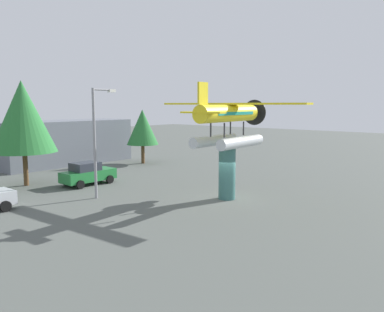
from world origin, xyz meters
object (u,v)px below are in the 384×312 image
tree_center_back (142,127)px  display_pedestal (227,173)px  floatplane_monument (229,121)px  car_mid_green (88,173)px  streetlight_primary (97,134)px  tree_east (23,117)px  storefront_building (64,142)px

tree_center_back → display_pedestal: bearing=-114.2°
floatplane_monument → tree_center_back: bearing=62.3°
floatplane_monument → car_mid_green: bearing=103.2°
streetlight_primary → tree_east: 7.65m
storefront_building → display_pedestal: bearing=-94.5°
display_pedestal → car_mid_green: 11.36m
streetlight_primary → display_pedestal: bearing=-52.1°
floatplane_monument → storefront_building: floatplane_monument is taller
floatplane_monument → tree_east: tree_east is taller
floatplane_monument → tree_east: bearing=111.0°
storefront_building → tree_east: (-8.18, -7.80, 3.01)m
car_mid_green → tree_east: (-3.24, 3.33, 4.38)m
display_pedestal → storefront_building: bearing=85.5°
display_pedestal → floatplane_monument: (0.13, 0.01, 3.40)m
streetlight_primary → storefront_building: streetlight_primary is taller
floatplane_monument → tree_east: size_ratio=1.31×
display_pedestal → storefront_building: 22.08m
storefront_building → tree_center_back: size_ratio=2.45×
floatplane_monument → tree_center_back: floatplane_monument is taller
car_mid_green → tree_east: tree_east is taller
streetlight_primary → tree_east: tree_east is taller
streetlight_primary → storefront_building: bearing=65.5°
floatplane_monument → streetlight_primary: 8.63m
display_pedestal → streetlight_primary: (-5.23, 6.72, 2.51)m
car_mid_green → tree_center_back: tree_center_back is taller
display_pedestal → car_mid_green: display_pedestal is taller
display_pedestal → tree_east: tree_east is taller
display_pedestal → tree_center_back: bearing=65.8°
display_pedestal → storefront_building: storefront_building is taller
car_mid_green → tree_east: 6.39m
car_mid_green → streetlight_primary: bearing=-116.1°
tree_center_back → storefront_building: bearing=130.7°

